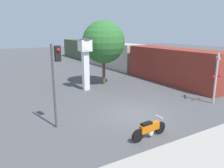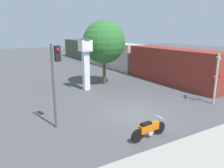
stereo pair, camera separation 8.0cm
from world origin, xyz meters
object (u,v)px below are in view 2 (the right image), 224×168
at_px(street_tree, 104,42).
at_px(freight_train, 114,55).
at_px(motorcycle, 149,129).
at_px(traffic_light, 55,71).
at_px(clock_tower, 86,56).
at_px(railroad_crossing_signal, 217,77).

bearing_deg(street_tree, freight_train, 54.09).
bearing_deg(motorcycle, traffic_light, 129.24).
distance_m(motorcycle, traffic_light, 5.51).
distance_m(freight_train, traffic_light, 20.74).
height_order(clock_tower, traffic_light, clock_tower).
xyz_separation_m(freight_train, railroad_crossing_signal, (-2.36, -17.86, 0.28)).
relative_size(clock_tower, freight_train, 0.13).
bearing_deg(street_tree, motorcycle, -107.58).
bearing_deg(railroad_crossing_signal, clock_tower, 127.92).
height_order(traffic_light, street_tree, street_tree).
xyz_separation_m(motorcycle, freight_train, (9.73, 19.51, 1.24)).
distance_m(motorcycle, railroad_crossing_signal, 7.70).
height_order(freight_train, railroad_crossing_signal, railroad_crossing_signal).
bearing_deg(traffic_light, motorcycle, -45.96).
distance_m(clock_tower, traffic_light, 7.68).
relative_size(clock_tower, traffic_light, 1.02).
distance_m(motorcycle, street_tree, 11.89).
bearing_deg(clock_tower, street_tree, 23.98).
relative_size(traffic_light, railroad_crossing_signal, 1.23).
height_order(clock_tower, railroad_crossing_signal, clock_tower).
relative_size(clock_tower, railroad_crossing_signal, 1.25).
xyz_separation_m(clock_tower, traffic_light, (-4.44, -6.26, 0.05)).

